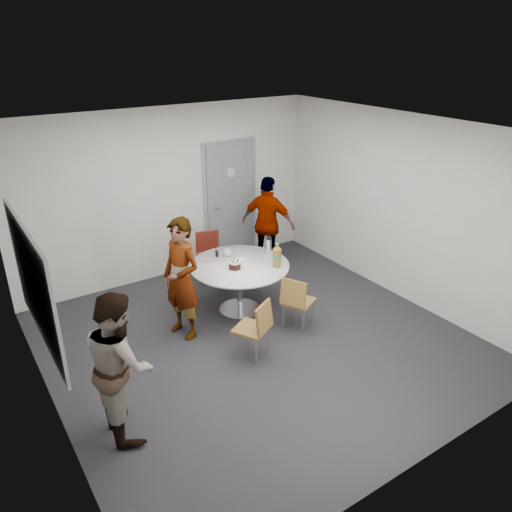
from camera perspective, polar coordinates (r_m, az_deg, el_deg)
floor at (r=6.58m, az=0.16°, el=-9.72°), size 5.00×5.00×0.00m
ceiling at (r=5.55m, az=0.19°, el=14.10°), size 5.00×5.00×0.00m
wall_back at (r=8.01m, az=-9.88°, el=6.97°), size 5.00×0.00×5.00m
wall_left at (r=5.13m, az=-23.82°, el=-4.98°), size 0.00×5.00×5.00m
wall_right at (r=7.53m, az=16.26°, el=5.23°), size 0.00×5.00×5.00m
wall_front at (r=4.34m, az=19.15°, el=-9.71°), size 5.00×0.00×5.00m
door at (r=8.57m, az=-2.96°, el=6.16°), size 1.02×0.17×2.12m
whiteboard at (r=5.27m, az=-24.02°, el=-3.02°), size 0.04×1.90×1.25m
table at (r=6.98m, az=-1.62°, el=-1.62°), size 1.39×1.39×1.08m
chair_near_left at (r=6.03m, az=0.08°, el=-7.91°), size 0.51×0.53×0.78m
chair_near_right at (r=6.61m, az=4.61°, el=-4.92°), size 0.52×0.50×0.78m
chair_far at (r=7.96m, az=-5.41°, el=0.51°), size 0.48×0.51×0.81m
person_main at (r=6.41m, az=-8.51°, el=-2.61°), size 0.54×0.68×1.62m
person_left at (r=5.06m, az=-15.27°, el=-11.83°), size 0.63×0.78×1.53m
person_right at (r=8.25m, az=1.38°, el=3.71°), size 0.83×0.99×1.58m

